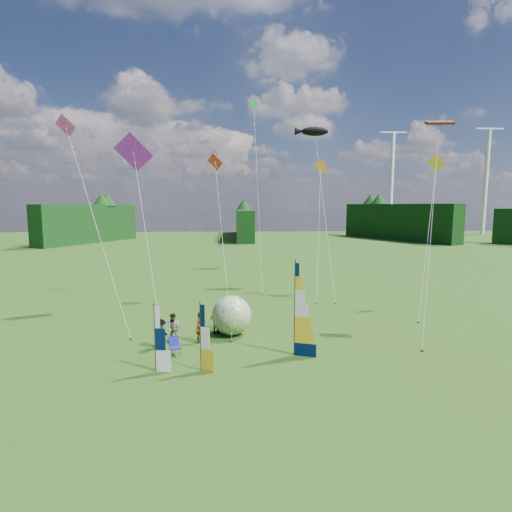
{
  "coord_description": "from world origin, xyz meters",
  "views": [
    {
      "loc": [
        -2.12,
        -18.33,
        8.34
      ],
      "look_at": [
        -1.0,
        4.0,
        5.5
      ],
      "focal_mm": 28.0,
      "sensor_mm": 36.0,
      "label": 1
    }
  ],
  "objects_px": {
    "kite_whale": "(324,199)",
    "feather_banner_main": "(295,310)",
    "side_banner_left": "(200,338)",
    "spectator_c": "(161,334)",
    "camp_chair": "(175,346)",
    "spectator_d": "(216,322)",
    "spectator_b": "(174,328)",
    "bol_inflatable": "(232,315)",
    "side_banner_far": "(155,339)",
    "spectator_a": "(201,328)"
  },
  "relations": [
    {
      "from": "kite_whale",
      "to": "feather_banner_main",
      "type": "bearing_deg",
      "value": -127.1
    },
    {
      "from": "side_banner_left",
      "to": "spectator_c",
      "type": "relative_size",
      "value": 1.96
    },
    {
      "from": "feather_banner_main",
      "to": "camp_chair",
      "type": "distance_m",
      "value": 6.97
    },
    {
      "from": "side_banner_left",
      "to": "spectator_d",
      "type": "xyz_separation_m",
      "value": [
        0.51,
        5.8,
        -0.89
      ]
    },
    {
      "from": "spectator_b",
      "to": "kite_whale",
      "type": "height_order",
      "value": "kite_whale"
    },
    {
      "from": "bol_inflatable",
      "to": "camp_chair",
      "type": "distance_m",
      "value": 4.77
    },
    {
      "from": "side_banner_far",
      "to": "camp_chair",
      "type": "relative_size",
      "value": 3.19
    },
    {
      "from": "spectator_c",
      "to": "bol_inflatable",
      "type": "bearing_deg",
      "value": -32.14
    },
    {
      "from": "spectator_b",
      "to": "kite_whale",
      "type": "relative_size",
      "value": 0.1
    },
    {
      "from": "spectator_a",
      "to": "spectator_c",
      "type": "distance_m",
      "value": 2.45
    },
    {
      "from": "side_banner_far",
      "to": "camp_chair",
      "type": "bearing_deg",
      "value": 84.02
    },
    {
      "from": "spectator_a",
      "to": "spectator_d",
      "type": "xyz_separation_m",
      "value": [
        0.86,
        1.59,
        -0.11
      ]
    },
    {
      "from": "side_banner_left",
      "to": "side_banner_far",
      "type": "relative_size",
      "value": 1.01
    },
    {
      "from": "spectator_a",
      "to": "spectator_b",
      "type": "xyz_separation_m",
      "value": [
        -1.65,
        0.04,
        -0.03
      ]
    },
    {
      "from": "spectator_a",
      "to": "spectator_c",
      "type": "relative_size",
      "value": 1.06
    },
    {
      "from": "spectator_a",
      "to": "spectator_c",
      "type": "bearing_deg",
      "value": 164.27
    },
    {
      "from": "side_banner_far",
      "to": "kite_whale",
      "type": "relative_size",
      "value": 0.19
    },
    {
      "from": "feather_banner_main",
      "to": "camp_chair",
      "type": "bearing_deg",
      "value": -163.45
    },
    {
      "from": "spectator_d",
      "to": "spectator_c",
      "type": "bearing_deg",
      "value": 60.1
    },
    {
      "from": "spectator_a",
      "to": "spectator_c",
      "type": "xyz_separation_m",
      "value": [
        -2.26,
        -0.94,
        -0.06
      ]
    },
    {
      "from": "side_banner_far",
      "to": "spectator_b",
      "type": "distance_m",
      "value": 4.39
    },
    {
      "from": "kite_whale",
      "to": "side_banner_left",
      "type": "bearing_deg",
      "value": -138.45
    },
    {
      "from": "side_banner_left",
      "to": "kite_whale",
      "type": "relative_size",
      "value": 0.19
    },
    {
      "from": "spectator_b",
      "to": "camp_chair",
      "type": "xyz_separation_m",
      "value": [
        0.39,
        -2.17,
        -0.38
      ]
    },
    {
      "from": "spectator_a",
      "to": "spectator_b",
      "type": "height_order",
      "value": "spectator_a"
    },
    {
      "from": "feather_banner_main",
      "to": "side_banner_left",
      "type": "xyz_separation_m",
      "value": [
        -5.03,
        -1.82,
        -0.89
      ]
    },
    {
      "from": "spectator_c",
      "to": "camp_chair",
      "type": "distance_m",
      "value": 1.59
    },
    {
      "from": "spectator_b",
      "to": "spectator_d",
      "type": "relative_size",
      "value": 1.09
    },
    {
      "from": "side_banner_left",
      "to": "bol_inflatable",
      "type": "bearing_deg",
      "value": 98.16
    },
    {
      "from": "side_banner_far",
      "to": "spectator_a",
      "type": "xyz_separation_m",
      "value": [
        1.9,
        4.27,
        -0.77
      ]
    },
    {
      "from": "spectator_d",
      "to": "camp_chair",
      "type": "height_order",
      "value": "spectator_d"
    },
    {
      "from": "bol_inflatable",
      "to": "kite_whale",
      "type": "distance_m",
      "value": 17.83
    },
    {
      "from": "feather_banner_main",
      "to": "side_banner_left",
      "type": "height_order",
      "value": "feather_banner_main"
    },
    {
      "from": "spectator_c",
      "to": "spectator_d",
      "type": "distance_m",
      "value": 4.01
    },
    {
      "from": "spectator_d",
      "to": "spectator_a",
      "type": "bearing_deg",
      "value": 82.62
    },
    {
      "from": "spectator_a",
      "to": "side_banner_far",
      "type": "bearing_deg",
      "value": -152.38
    },
    {
      "from": "bol_inflatable",
      "to": "spectator_d",
      "type": "distance_m",
      "value": 1.1
    },
    {
      "from": "camp_chair",
      "to": "kite_whale",
      "type": "distance_m",
      "value": 22.41
    },
    {
      "from": "bol_inflatable",
      "to": "spectator_b",
      "type": "bearing_deg",
      "value": -158.63
    },
    {
      "from": "spectator_c",
      "to": "kite_whale",
      "type": "relative_size",
      "value": 0.1
    },
    {
      "from": "feather_banner_main",
      "to": "side_banner_far",
      "type": "bearing_deg",
      "value": -146.69
    },
    {
      "from": "feather_banner_main",
      "to": "side_banner_left",
      "type": "relative_size",
      "value": 1.52
    },
    {
      "from": "side_banner_far",
      "to": "camp_chair",
      "type": "xyz_separation_m",
      "value": [
        0.64,
        2.15,
        -1.17
      ]
    },
    {
      "from": "bol_inflatable",
      "to": "spectator_c",
      "type": "bearing_deg",
      "value": -150.24
    },
    {
      "from": "side_banner_left",
      "to": "spectator_d",
      "type": "bearing_deg",
      "value": 108.12
    },
    {
      "from": "side_banner_far",
      "to": "spectator_c",
      "type": "height_order",
      "value": "side_banner_far"
    },
    {
      "from": "feather_banner_main",
      "to": "kite_whale",
      "type": "xyz_separation_m",
      "value": [
        5.32,
        17.23,
        6.37
      ]
    },
    {
      "from": "spectator_a",
      "to": "feather_banner_main",
      "type": "bearing_deg",
      "value": -62.37
    },
    {
      "from": "spectator_a",
      "to": "camp_chair",
      "type": "height_order",
      "value": "spectator_a"
    },
    {
      "from": "bol_inflatable",
      "to": "camp_chair",
      "type": "relative_size",
      "value": 2.39
    }
  ]
}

